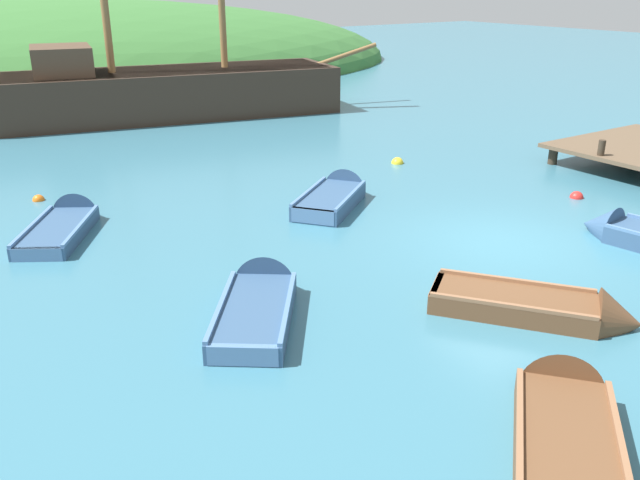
{
  "coord_description": "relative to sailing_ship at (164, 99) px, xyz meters",
  "views": [
    {
      "loc": [
        -11.01,
        -9.12,
        5.44
      ],
      "look_at": [
        -3.47,
        2.02,
        0.16
      ],
      "focal_mm": 37.46,
      "sensor_mm": 36.0,
      "label": 1
    }
  ],
  "objects": [
    {
      "name": "shore_hill",
      "position": [
        -3.34,
        16.89,
        -0.74
      ],
      "size": [
        53.25,
        27.67,
        8.92
      ],
      "primitive_type": "ellipsoid",
      "color": "#387033",
      "rests_on": "ground"
    },
    {
      "name": "buoy_yellow",
      "position": [
        3.15,
        -11.48,
        -0.74
      ],
      "size": [
        0.39,
        0.39,
        0.39
      ],
      "primitive_type": "sphere",
      "color": "yellow",
      "rests_on": "ground"
    },
    {
      "name": "buoy_orange",
      "position": [
        -7.16,
        -9.09,
        -0.74
      ],
      "size": [
        0.31,
        0.31,
        0.31
      ],
      "primitive_type": "sphere",
      "color": "orange",
      "rests_on": "ground"
    },
    {
      "name": "rowboat_outer_right",
      "position": [
        -7.12,
        -11.72,
        -0.65
      ],
      "size": [
        2.72,
        3.44,
        1.1
      ],
      "rotation": [
        0.0,
        0.0,
        1.02
      ],
      "color": "#335175",
      "rests_on": "ground"
    },
    {
      "name": "rowboat_near_dock",
      "position": [
        -0.76,
        -13.62,
        -0.6
      ],
      "size": [
        3.28,
        2.88,
        1.13
      ],
      "rotation": [
        0.0,
        0.0,
        0.65
      ],
      "color": "#335175",
      "rests_on": "ground"
    },
    {
      "name": "rowboat_far",
      "position": [
        -5.38,
        -17.79,
        -0.63
      ],
      "size": [
        2.91,
        3.35,
        1.14
      ],
      "rotation": [
        0.0,
        0.0,
        0.93
      ],
      "color": "#335175",
      "rests_on": "ground"
    },
    {
      "name": "rowboat_center",
      "position": [
        -1.43,
        -20.83,
        -0.62
      ],
      "size": [
        2.96,
        3.45,
        1.08
      ],
      "rotation": [
        0.0,
        0.0,
        5.35
      ],
      "color": "brown",
      "rests_on": "ground"
    },
    {
      "name": "ground_plane",
      "position": [
        0.63,
        -17.99,
        -0.74
      ],
      "size": [
        120.0,
        120.0,
        0.0
      ],
      "primitive_type": "plane",
      "color": "teal"
    },
    {
      "name": "buoy_red",
      "position": [
        4.79,
        -16.89,
        -0.74
      ],
      "size": [
        0.36,
        0.36,
        0.36
      ],
      "primitive_type": "sphere",
      "color": "red",
      "rests_on": "ground"
    },
    {
      "name": "rowboat_portside",
      "position": [
        -3.77,
        -22.96,
        -0.63
      ],
      "size": [
        3.27,
        3.03,
        1.17
      ],
      "rotation": [
        0.0,
        0.0,
        0.7
      ],
      "color": "brown",
      "rests_on": "ground"
    },
    {
      "name": "sailing_ship",
      "position": [
        0.0,
        0.0,
        0.0
      ],
      "size": [
        16.91,
        6.92,
        13.5
      ],
      "rotation": [
        0.0,
        0.0,
        -0.21
      ],
      "color": "#38281E",
      "rests_on": "ground"
    }
  ]
}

